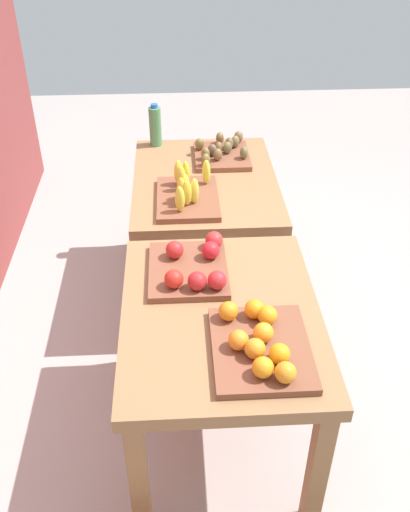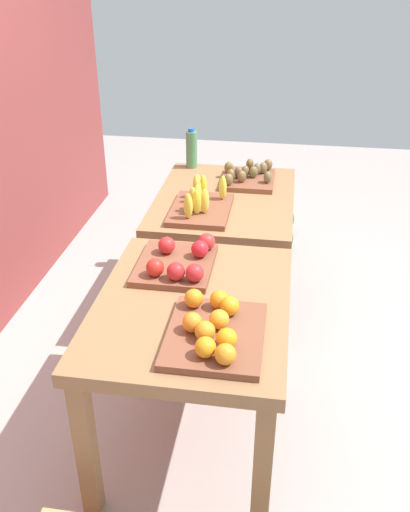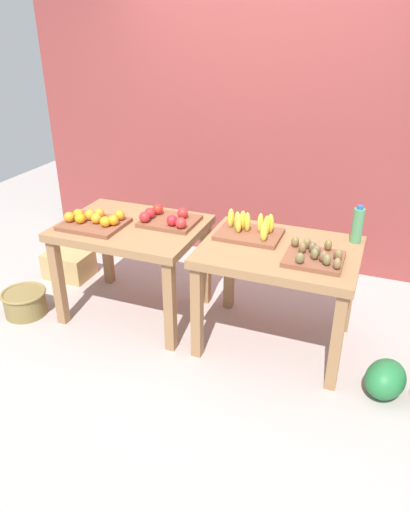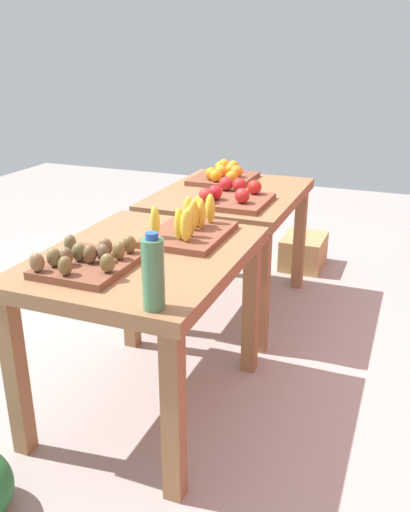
{
  "view_description": "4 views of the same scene",
  "coord_description": "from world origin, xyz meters",
  "px_view_note": "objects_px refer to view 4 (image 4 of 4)",
  "views": [
    {
      "loc": [
        -2.28,
        0.16,
        2.29
      ],
      "look_at": [
        0.03,
        0.03,
        0.6
      ],
      "focal_mm": 40.21,
      "sensor_mm": 36.0,
      "label": 1
    },
    {
      "loc": [
        -2.45,
        -0.35,
        2.05
      ],
      "look_at": [
        0.08,
        0.04,
        0.62
      ],
      "focal_mm": 39.15,
      "sensor_mm": 36.0,
      "label": 2
    },
    {
      "loc": [
        1.14,
        -2.86,
        2.14
      ],
      "look_at": [
        0.03,
        -0.01,
        0.61
      ],
      "focal_mm": 33.8,
      "sensor_mm": 36.0,
      "label": 3
    },
    {
      "loc": [
        2.44,
        1.02,
        1.56
      ],
      "look_at": [
        -0.04,
        0.04,
        0.54
      ],
      "focal_mm": 38.12,
      "sensor_mm": 36.0,
      "label": 4
    }
  ],
  "objects_px": {
    "display_table_left": "(230,209)",
    "display_table_right": "(145,277)",
    "apple_bin": "(234,196)",
    "wicker_basket": "(221,244)",
    "orange_bin": "(224,175)",
    "cardboard_produce_box": "(304,251)",
    "banana_crate": "(189,227)",
    "kiwi_bin": "(87,261)",
    "water_bottle": "(153,274)"
  },
  "relations": [
    {
      "from": "banana_crate",
      "to": "apple_bin",
      "type": "bearing_deg",
      "value": -179.84
    },
    {
      "from": "apple_bin",
      "to": "kiwi_bin",
      "type": "height_order",
      "value": "apple_bin"
    },
    {
      "from": "banana_crate",
      "to": "orange_bin",
      "type": "bearing_deg",
      "value": -168.27
    },
    {
      "from": "display_table_right",
      "to": "cardboard_produce_box",
      "type": "relative_size",
      "value": 2.6
    },
    {
      "from": "orange_bin",
      "to": "kiwi_bin",
      "type": "height_order",
      "value": "orange_bin"
    },
    {
      "from": "display_table_right",
      "to": "cardboard_produce_box",
      "type": "distance_m",
      "value": 2.07
    },
    {
      "from": "display_table_right",
      "to": "wicker_basket",
      "type": "distance_m",
      "value": 2.04
    },
    {
      "from": "cardboard_produce_box",
      "to": "water_bottle",
      "type": "bearing_deg",
      "value": -0.54
    },
    {
      "from": "display_table_right",
      "to": "kiwi_bin",
      "type": "distance_m",
      "value": 0.31
    },
    {
      "from": "apple_bin",
      "to": "wicker_basket",
      "type": "distance_m",
      "value": 1.35
    },
    {
      "from": "orange_bin",
      "to": "banana_crate",
      "type": "relative_size",
      "value": 1.0
    },
    {
      "from": "apple_bin",
      "to": "cardboard_produce_box",
      "type": "height_order",
      "value": "apple_bin"
    },
    {
      "from": "display_table_right",
      "to": "banana_crate",
      "type": "height_order",
      "value": "banana_crate"
    },
    {
      "from": "display_table_left",
      "to": "kiwi_bin",
      "type": "relative_size",
      "value": 2.87
    },
    {
      "from": "display_table_left",
      "to": "display_table_right",
      "type": "xyz_separation_m",
      "value": [
        1.12,
        0.0,
        0.0
      ]
    },
    {
      "from": "cardboard_produce_box",
      "to": "display_table_left",
      "type": "bearing_deg",
      "value": -19.3
    },
    {
      "from": "orange_bin",
      "to": "display_table_left",
      "type": "bearing_deg",
      "value": 28.13
    },
    {
      "from": "water_bottle",
      "to": "cardboard_produce_box",
      "type": "relative_size",
      "value": 0.65
    },
    {
      "from": "banana_crate",
      "to": "wicker_basket",
      "type": "xyz_separation_m",
      "value": [
        -1.69,
        -0.46,
        -0.7
      ]
    },
    {
      "from": "orange_bin",
      "to": "apple_bin",
      "type": "bearing_deg",
      "value": 25.41
    },
    {
      "from": "banana_crate",
      "to": "wicker_basket",
      "type": "bearing_deg",
      "value": -164.89
    },
    {
      "from": "banana_crate",
      "to": "water_bottle",
      "type": "height_order",
      "value": "water_bottle"
    },
    {
      "from": "display_table_left",
      "to": "kiwi_bin",
      "type": "bearing_deg",
      "value": -4.69
    },
    {
      "from": "apple_bin",
      "to": "banana_crate",
      "type": "height_order",
      "value": "banana_crate"
    },
    {
      "from": "kiwi_bin",
      "to": "apple_bin",
      "type": "bearing_deg",
      "value": 169.03
    },
    {
      "from": "wicker_basket",
      "to": "banana_crate",
      "type": "bearing_deg",
      "value": 15.11
    },
    {
      "from": "display_table_left",
      "to": "banana_crate",
      "type": "relative_size",
      "value": 2.36
    },
    {
      "from": "display_table_right",
      "to": "banana_crate",
      "type": "xyz_separation_m",
      "value": [
        -0.24,
        0.11,
        0.16
      ]
    },
    {
      "from": "banana_crate",
      "to": "wicker_basket",
      "type": "relative_size",
      "value": 1.27
    },
    {
      "from": "kiwi_bin",
      "to": "wicker_basket",
      "type": "distance_m",
      "value": 2.3
    },
    {
      "from": "cardboard_produce_box",
      "to": "kiwi_bin",
      "type": "bearing_deg",
      "value": -10.5
    },
    {
      "from": "display_table_right",
      "to": "water_bottle",
      "type": "distance_m",
      "value": 0.58
    },
    {
      "from": "orange_bin",
      "to": "cardboard_produce_box",
      "type": "bearing_deg",
      "value": 145.81
    },
    {
      "from": "display_table_right",
      "to": "wicker_basket",
      "type": "xyz_separation_m",
      "value": [
        -1.93,
        -0.35,
        -0.54
      ]
    },
    {
      "from": "orange_bin",
      "to": "water_bottle",
      "type": "relative_size",
      "value": 1.68
    },
    {
      "from": "cardboard_produce_box",
      "to": "wicker_basket",
      "type": "bearing_deg",
      "value": -86.03
    },
    {
      "from": "display_table_left",
      "to": "water_bottle",
      "type": "relative_size",
      "value": 3.98
    },
    {
      "from": "apple_bin",
      "to": "banana_crate",
      "type": "distance_m",
      "value": 0.63
    },
    {
      "from": "wicker_basket",
      "to": "apple_bin",
      "type": "bearing_deg",
      "value": 23.19
    },
    {
      "from": "display_table_left",
      "to": "display_table_right",
      "type": "relative_size",
      "value": 1.0
    },
    {
      "from": "display_table_left",
      "to": "orange_bin",
      "type": "bearing_deg",
      "value": -151.87
    },
    {
      "from": "kiwi_bin",
      "to": "water_bottle",
      "type": "xyz_separation_m",
      "value": [
        0.21,
        0.39,
        0.09
      ]
    },
    {
      "from": "apple_bin",
      "to": "kiwi_bin",
      "type": "distance_m",
      "value": 1.14
    },
    {
      "from": "orange_bin",
      "to": "cardboard_produce_box",
      "type": "height_order",
      "value": "orange_bin"
    },
    {
      "from": "wicker_basket",
      "to": "display_table_left",
      "type": "bearing_deg",
      "value": 23.33
    },
    {
      "from": "kiwi_bin",
      "to": "water_bottle",
      "type": "distance_m",
      "value": 0.45
    },
    {
      "from": "orange_bin",
      "to": "wicker_basket",
      "type": "height_order",
      "value": "orange_bin"
    },
    {
      "from": "apple_bin",
      "to": "banana_crate",
      "type": "relative_size",
      "value": 0.91
    },
    {
      "from": "kiwi_bin",
      "to": "wicker_basket",
      "type": "bearing_deg",
      "value": -173.76
    },
    {
      "from": "water_bottle",
      "to": "banana_crate",
      "type": "bearing_deg",
      "value": -166.19
    }
  ]
}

